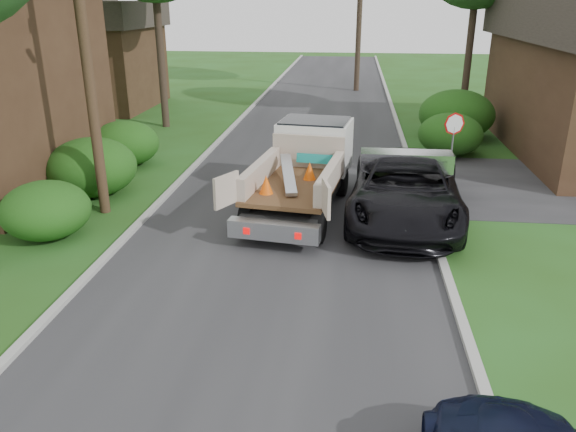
% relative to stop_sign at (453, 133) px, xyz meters
% --- Properties ---
extents(ground, '(120.00, 120.00, 0.00)m').
position_rel_stop_sign_xyz_m(ground, '(-5.20, -9.00, -1.78)').
color(ground, '#254814').
rests_on(ground, ground).
extents(road, '(8.00, 90.00, 0.02)m').
position_rel_stop_sign_xyz_m(road, '(-5.20, 1.00, -1.77)').
color(road, '#28282B').
rests_on(road, ground).
extents(curb_left, '(0.20, 90.00, 0.12)m').
position_rel_stop_sign_xyz_m(curb_left, '(-9.30, 1.00, -1.72)').
color(curb_left, '#9E9E99').
rests_on(curb_left, ground).
extents(curb_right, '(0.20, 90.00, 0.12)m').
position_rel_stop_sign_xyz_m(curb_right, '(-1.10, 1.00, -1.72)').
color(curb_right, '#9E9E99').
rests_on(curb_right, ground).
extents(stop_sign, '(0.71, 0.32, 2.48)m').
position_rel_stop_sign_xyz_m(stop_sign, '(0.00, 0.00, 0.00)').
color(stop_sign, slate).
rests_on(stop_sign, ground).
extents(utility_pole, '(2.42, 1.25, 10.00)m').
position_rel_stop_sign_xyz_m(utility_pole, '(-10.68, -4.02, 3.40)').
color(utility_pole, '#382619').
rests_on(utility_pole, ground).
extents(house_left_far, '(7.56, 7.56, 6.00)m').
position_rel_stop_sign_xyz_m(house_left_far, '(-18.70, 13.00, 1.27)').
color(house_left_far, '#3D2719').
rests_on(house_left_far, ground).
extents(hedge_left_a, '(2.34, 2.34, 1.53)m').
position_rel_stop_sign_xyz_m(hedge_left_a, '(-11.40, -6.00, -1.01)').
color(hedge_left_a, '#174510').
rests_on(hedge_left_a, ground).
extents(hedge_left_b, '(2.86, 2.86, 1.87)m').
position_rel_stop_sign_xyz_m(hedge_left_b, '(-11.70, -2.50, -0.84)').
color(hedge_left_b, '#174510').
rests_on(hedge_left_b, ground).
extents(hedge_left_c, '(2.60, 2.60, 1.70)m').
position_rel_stop_sign_xyz_m(hedge_left_c, '(-12.00, 1.00, -0.93)').
color(hedge_left_c, '#174510').
rests_on(hedge_left_c, ground).
extents(hedge_right_a, '(2.60, 2.60, 1.70)m').
position_rel_stop_sign_xyz_m(hedge_right_a, '(0.60, 4.00, -0.93)').
color(hedge_right_a, '#174510').
rests_on(hedge_right_a, ground).
extents(hedge_right_b, '(3.38, 3.38, 2.21)m').
position_rel_stop_sign_xyz_m(hedge_right_b, '(1.30, 7.00, -0.67)').
color(hedge_right_b, '#174510').
rests_on(hedge_right_b, ground).
extents(flatbed_truck, '(3.40, 6.55, 2.38)m').
position_rel_stop_sign_xyz_m(flatbed_truck, '(-4.74, -2.37, -0.48)').
color(flatbed_truck, black).
rests_on(flatbed_truck, ground).
extents(black_pickup, '(3.58, 6.87, 1.85)m').
position_rel_stop_sign_xyz_m(black_pickup, '(-1.81, -3.55, -0.85)').
color(black_pickup, black).
rests_on(black_pickup, ground).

